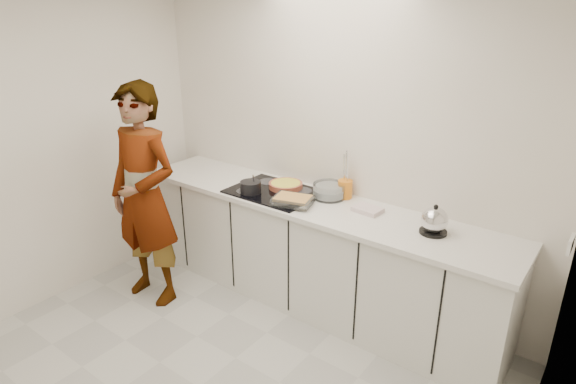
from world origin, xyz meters
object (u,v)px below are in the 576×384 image
Objects in this scene: hob at (274,192)px; cook at (145,197)px; mixing_bowl at (329,191)px; tart_dish at (286,185)px; saucepan at (251,187)px; baking_dish at (293,200)px; kettle at (434,221)px; utensil_crock at (345,189)px.

cook reaches higher than hob.
cook is at bearing -143.22° from mixing_bowl.
hob is at bearing -107.47° from tart_dish.
saucepan is at bearing -150.26° from mixing_bowl.
saucepan reaches higher than baking_dish.
baking_dish reaches higher than tart_dish.
kettle is (0.91, -0.12, 0.03)m from mixing_bowl.
saucepan reaches higher than mixing_bowl.
kettle is at bearing 7.74° from saucepan.
baking_dish is at bearing -122.27° from utensil_crock.
saucepan is 0.77m from utensil_crock.
cook reaches higher than mixing_bowl.
mixing_bowl is 2.10× the size of utensil_crock.
mixing_bowl is 1.37× the size of kettle.
mixing_bowl is at bearing -141.57° from utensil_crock.
kettle is (1.34, 0.05, 0.08)m from hob.
utensil_crock reaches higher than tart_dish.
tart_dish is at bearing 40.75° from cook.
saucepan reaches higher than utensil_crock.
tart_dish is 1.08× the size of baking_dish.
hob is 3.48× the size of saucepan.
cook is at bearing -136.77° from hob.
kettle is at bearing 2.28° from hob.
baking_dish is at bearing 23.96° from cook.
tart_dish is at bearing 72.53° from hob.
hob is 0.59m from utensil_crock.
tart_dish is at bearing -164.18° from utensil_crock.
tart_dish is 1.15m from cook.
cook reaches higher than utensil_crock.
kettle reaches higher than saucepan.
saucepan is at bearing -122.56° from tart_dish.
utensil_crock reaches higher than baking_dish.
cook is (-1.05, -0.59, -0.04)m from baking_dish.
baking_dish is (0.42, 0.02, -0.02)m from saucepan.
kettle reaches higher than tart_dish.
utensil_crock is (-0.81, 0.20, -0.02)m from kettle.
utensil_crock is (0.10, 0.08, 0.02)m from mixing_bowl.
mixing_bowl is at bearing 31.45° from cook.
saucepan reaches higher than hob.
tart_dish is 0.31m from saucepan.
hob is 0.32m from baking_dish.
hob is at bearing -154.52° from utensil_crock.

